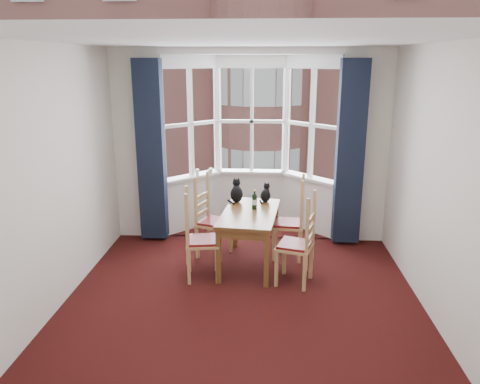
# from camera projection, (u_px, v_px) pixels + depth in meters

# --- Properties ---
(floor) EXTENTS (4.50, 4.50, 0.00)m
(floor) POSITION_uv_depth(u_px,v_px,m) (241.00, 312.00, 5.04)
(floor) COLOR black
(floor) RESTS_ON ground
(ceiling) EXTENTS (4.50, 4.50, 0.00)m
(ceiling) POSITION_uv_depth(u_px,v_px,m) (241.00, 40.00, 4.28)
(ceiling) COLOR white
(ceiling) RESTS_ON floor
(wall_left) EXTENTS (0.00, 4.50, 4.50)m
(wall_left) POSITION_uv_depth(u_px,v_px,m) (46.00, 184.00, 4.77)
(wall_left) COLOR silver
(wall_left) RESTS_ON floor
(wall_right) EXTENTS (0.00, 4.50, 4.50)m
(wall_right) POSITION_uv_depth(u_px,v_px,m) (446.00, 190.00, 4.55)
(wall_right) COLOR silver
(wall_right) RESTS_ON floor
(wall_near) EXTENTS (4.00, 0.00, 4.00)m
(wall_near) POSITION_uv_depth(u_px,v_px,m) (218.00, 296.00, 2.50)
(wall_near) COLOR silver
(wall_near) RESTS_ON floor
(wall_back_pier_left) EXTENTS (0.70, 0.12, 2.80)m
(wall_back_pier_left) POSITION_uv_depth(u_px,v_px,m) (139.00, 146.00, 6.92)
(wall_back_pier_left) COLOR silver
(wall_back_pier_left) RESTS_ON floor
(wall_back_pier_right) EXTENTS (0.70, 0.12, 2.80)m
(wall_back_pier_right) POSITION_uv_depth(u_px,v_px,m) (364.00, 148.00, 6.73)
(wall_back_pier_right) COLOR silver
(wall_back_pier_right) RESTS_ON floor
(bay_window) EXTENTS (2.76, 0.94, 2.80)m
(bay_window) POSITION_uv_depth(u_px,v_px,m) (251.00, 141.00, 7.31)
(bay_window) COLOR white
(bay_window) RESTS_ON floor
(curtain_left) EXTENTS (0.38, 0.22, 2.60)m
(curtain_left) POSITION_uv_depth(u_px,v_px,m) (151.00, 151.00, 6.74)
(curtain_left) COLOR #151D30
(curtain_left) RESTS_ON floor
(curtain_right) EXTENTS (0.38, 0.22, 2.60)m
(curtain_right) POSITION_uv_depth(u_px,v_px,m) (350.00, 154.00, 6.58)
(curtain_right) COLOR #151D30
(curtain_right) RESTS_ON floor
(dining_table) EXTENTS (0.81, 1.33, 0.74)m
(dining_table) POSITION_uv_depth(u_px,v_px,m) (250.00, 219.00, 6.04)
(dining_table) COLOR brown
(dining_table) RESTS_ON floor
(chair_left_near) EXTENTS (0.46, 0.47, 0.92)m
(chair_left_near) POSITION_uv_depth(u_px,v_px,m) (195.00, 242.00, 5.72)
(chair_left_near) COLOR tan
(chair_left_near) RESTS_ON floor
(chair_left_far) EXTENTS (0.52, 0.53, 0.92)m
(chair_left_far) POSITION_uv_depth(u_px,v_px,m) (208.00, 222.00, 6.43)
(chair_left_far) COLOR tan
(chair_left_far) RESTS_ON floor
(chair_right_near) EXTENTS (0.50, 0.52, 0.92)m
(chair_right_near) POSITION_uv_depth(u_px,v_px,m) (302.00, 247.00, 5.57)
(chair_right_near) COLOR tan
(chair_right_near) RESTS_ON floor
(chair_right_far) EXTENTS (0.44, 0.46, 0.92)m
(chair_right_far) POSITION_uv_depth(u_px,v_px,m) (295.00, 225.00, 6.33)
(chair_right_far) COLOR tan
(chair_right_far) RESTS_ON floor
(cat_left) EXTENTS (0.19, 0.26, 0.33)m
(cat_left) POSITION_uv_depth(u_px,v_px,m) (237.00, 193.00, 6.42)
(cat_left) COLOR black
(cat_left) RESTS_ON dining_table
(cat_right) EXTENTS (0.18, 0.22, 0.27)m
(cat_right) POSITION_uv_depth(u_px,v_px,m) (266.00, 194.00, 6.43)
(cat_right) COLOR black
(cat_right) RESTS_ON dining_table
(wine_bottle) EXTENTS (0.07, 0.07, 0.26)m
(wine_bottle) POSITION_uv_depth(u_px,v_px,m) (255.00, 201.00, 6.10)
(wine_bottle) COLOR black
(wine_bottle) RESTS_ON dining_table
(candle_tall) EXTENTS (0.06, 0.06, 0.10)m
(candle_tall) POSITION_uv_depth(u_px,v_px,m) (197.00, 172.00, 7.34)
(candle_tall) COLOR white
(candle_tall) RESTS_ON bay_window
(candle_short) EXTENTS (0.06, 0.06, 0.09)m
(candle_short) POSITION_uv_depth(u_px,v_px,m) (209.00, 173.00, 7.36)
(candle_short) COLOR white
(candle_short) RESTS_ON bay_window
(candle_extra) EXTENTS (0.05, 0.05, 0.11)m
(candle_extra) POSITION_uv_depth(u_px,v_px,m) (211.00, 172.00, 7.37)
(candle_extra) COLOR white
(candle_extra) RESTS_ON bay_window
(street) EXTENTS (80.00, 80.00, 0.00)m
(street) POSITION_uv_depth(u_px,v_px,m) (264.00, 171.00, 37.66)
(street) COLOR #333335
(street) RESTS_ON ground
(tenement_building) EXTENTS (18.40, 7.80, 15.20)m
(tenement_building) POSITION_uv_depth(u_px,v_px,m) (261.00, 88.00, 18.07)
(tenement_building) COLOR #9E5C51
(tenement_building) RESTS_ON street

